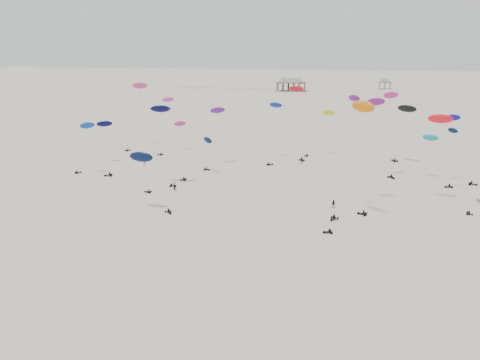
% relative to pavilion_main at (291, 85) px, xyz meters
% --- Properties ---
extents(ground_plane, '(900.00, 900.00, 0.00)m').
position_rel_pavilion_main_xyz_m(ground_plane, '(10.00, -150.00, -4.22)').
color(ground_plane, beige).
extents(pavilion_main, '(21.00, 13.00, 9.80)m').
position_rel_pavilion_main_xyz_m(pavilion_main, '(0.00, 0.00, 0.00)').
color(pavilion_main, brown).
rests_on(pavilion_main, ground).
extents(pavilion_small, '(9.00, 7.00, 8.00)m').
position_rel_pavilion_main_xyz_m(pavilion_small, '(70.00, 30.00, -0.74)').
color(pavilion_small, brown).
rests_on(pavilion_small, ground).
extents(pier_fence, '(80.20, 0.20, 1.50)m').
position_rel_pavilion_main_xyz_m(pier_fence, '(-52.00, -0.00, -3.45)').
color(pier_fence, black).
rests_on(pier_fence, ground).
extents(rig_0, '(5.03, 6.28, 22.01)m').
position_rel_pavilion_main_xyz_m(rig_0, '(42.81, -227.27, 10.74)').
color(rig_0, black).
rests_on(rig_0, ground).
extents(rig_1, '(6.90, 12.06, 12.32)m').
position_rel_pavilion_main_xyz_m(rig_1, '(-5.28, -234.51, 2.48)').
color(rig_1, black).
rests_on(rig_1, ground).
extents(rig_2, '(9.46, 5.63, 13.99)m').
position_rel_pavilion_main_xyz_m(rig_2, '(-33.12, -239.36, 4.50)').
color(rig_2, black).
rests_on(rig_2, ground).
extents(rig_3, '(5.50, 12.82, 24.02)m').
position_rel_pavilion_main_xyz_m(rig_3, '(30.23, -258.28, 6.30)').
color(rig_3, black).
rests_on(rig_3, ground).
extents(rig_4, '(6.31, 7.49, 21.79)m').
position_rel_pavilion_main_xyz_m(rig_4, '(17.98, -210.94, 11.92)').
color(rig_4, black).
rests_on(rig_4, ground).
extents(rig_5, '(4.55, 13.87, 18.30)m').
position_rel_pavilion_main_xyz_m(rig_5, '(11.40, -213.45, 7.83)').
color(rig_5, black).
rests_on(rig_5, ground).
extents(rig_6, '(10.06, 4.67, 12.77)m').
position_rel_pavilion_main_xyz_m(rig_6, '(-9.79, -262.95, 5.49)').
color(rig_6, black).
rests_on(rig_6, ground).
extents(rig_7, '(8.65, 5.96, 16.91)m').
position_rel_pavilion_main_xyz_m(rig_7, '(59.11, -229.84, 6.45)').
color(rig_7, black).
rests_on(rig_7, ground).
extents(rig_8, '(6.54, 4.86, 16.94)m').
position_rel_pavilion_main_xyz_m(rig_8, '(48.86, -210.05, 8.77)').
color(rig_8, black).
rests_on(rig_8, ground).
extents(rig_9, '(6.68, 12.02, 13.53)m').
position_rel_pavilion_main_xyz_m(rig_9, '(53.97, -228.93, 3.45)').
color(rig_9, black).
rests_on(rig_9, ground).
extents(rig_10, '(5.29, 13.62, 23.43)m').
position_rel_pavilion_main_xyz_m(rig_10, '(36.16, -250.77, 11.50)').
color(rig_10, black).
rests_on(rig_10, ground).
extents(rig_11, '(3.72, 5.10, 21.49)m').
position_rel_pavilion_main_xyz_m(rig_11, '(-10.16, -245.43, 8.39)').
color(rig_11, black).
rests_on(rig_11, ground).
extents(rig_12, '(6.71, 12.07, 12.48)m').
position_rel_pavilion_main_xyz_m(rig_12, '(-21.07, -208.33, 2.45)').
color(rig_12, black).
rests_on(rig_12, ground).
extents(rig_13, '(9.06, 15.24, 24.44)m').
position_rel_pavilion_main_xyz_m(rig_13, '(32.75, -259.19, 15.13)').
color(rig_13, black).
rests_on(rig_13, ground).
extents(rig_14, '(4.72, 11.87, 17.14)m').
position_rel_pavilion_main_xyz_m(rig_14, '(-4.15, -223.44, 8.11)').
color(rig_14, black).
rests_on(rig_14, ground).
extents(rig_15, '(8.72, 12.41, 20.35)m').
position_rel_pavilion_main_xyz_m(rig_15, '(51.35, -245.75, 11.66)').
color(rig_15, black).
rests_on(rig_15, ground).
extents(rig_17, '(5.16, 10.82, 20.10)m').
position_rel_pavilion_main_xyz_m(rig_17, '(-12.83, -245.13, 12.04)').
color(rig_17, black).
rests_on(rig_17, ground).
extents(rig_18, '(7.36, 13.02, 17.06)m').
position_rel_pavilion_main_xyz_m(rig_18, '(58.71, -241.45, 2.07)').
color(rig_18, black).
rests_on(rig_18, ground).
extents(rig_19, '(8.87, 6.88, 14.53)m').
position_rel_pavilion_main_xyz_m(rig_19, '(25.81, -205.12, 6.15)').
color(rig_19, black).
rests_on(rig_19, ground).
extents(rig_20, '(5.27, 17.07, 17.18)m').
position_rel_pavilion_main_xyz_m(rig_20, '(-36.93, -228.36, 5.11)').
color(rig_20, black).
rests_on(rig_20, ground).
extents(rig_21, '(5.44, 15.09, 22.44)m').
position_rel_pavilion_main_xyz_m(rig_21, '(-36.04, -201.18, 12.97)').
color(rig_21, black).
rests_on(rig_21, ground).
extents(spectator_0, '(1.02, 0.96, 2.30)m').
position_rel_pavilion_main_xyz_m(spectator_0, '(-7.91, -250.22, -4.22)').
color(spectator_0, black).
rests_on(spectator_0, ground).
extents(spectator_1, '(1.07, 0.70, 2.05)m').
position_rel_pavilion_main_xyz_m(spectator_1, '(28.99, -255.49, -4.22)').
color(spectator_1, black).
rests_on(spectator_1, ground).
extents(spectator_2, '(1.42, 0.96, 2.21)m').
position_rel_pavilion_main_xyz_m(spectator_2, '(-24.46, -227.48, -4.22)').
color(spectator_2, black).
rests_on(spectator_2, ground).
extents(spectator_3, '(0.91, 0.68, 2.32)m').
position_rel_pavilion_main_xyz_m(spectator_3, '(20.17, -218.16, -4.22)').
color(spectator_3, black).
rests_on(spectator_3, ground).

